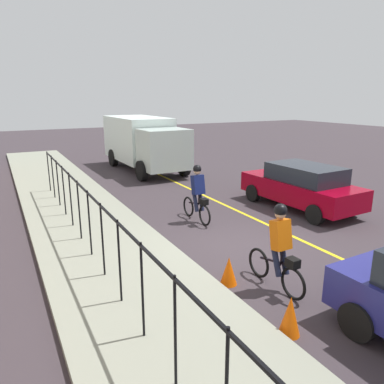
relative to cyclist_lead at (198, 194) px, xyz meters
The scene contains 10 objects.
ground_plane 2.45m from the cyclist_lead, behind, with size 80.00×80.00×0.00m, color #382F35.
lane_line_centre 3.01m from the cyclist_lead, 142.25° to the right, with size 36.00×0.12×0.01m, color yellow.
sidewalk 4.05m from the cyclist_lead, 124.99° to the left, with size 40.00×3.20×0.15m, color gray.
iron_fence 3.87m from the cyclist_lead, 109.22° to the left, with size 14.07×0.04×1.60m.
cyclist_lead is the anchor object (origin of this frame).
cyclist_follow 4.49m from the cyclist_lead, behind, with size 1.71×0.36×1.83m.
patrol_sedan 3.92m from the cyclist_lead, 97.38° to the right, with size 4.46×2.04×1.58m.
box_truck_background 8.95m from the cyclist_lead, 10.15° to the right, with size 6.75×2.64×2.78m.
traffic_cone_near 5.90m from the cyclist_lead, 165.95° to the left, with size 0.36×0.36×0.70m, color #EF5807.
traffic_cone_far 4.10m from the cyclist_lead, 160.19° to the left, with size 0.36×0.36×0.61m, color #F35504.
Camera 1 is at (-7.31, 5.52, 3.85)m, focal length 34.01 mm.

